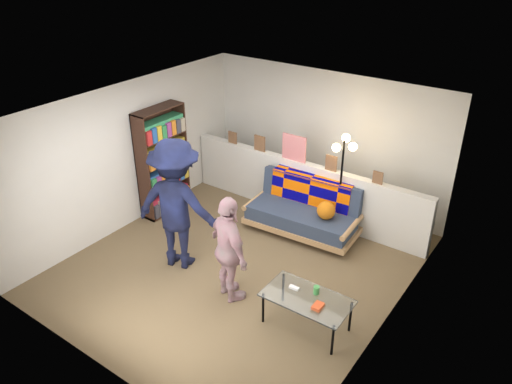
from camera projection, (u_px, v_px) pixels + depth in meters
ground at (241, 264)px, 7.50m from camera, size 5.00×5.00×0.00m
room_shell at (259, 151)px, 7.05m from camera, size 4.60×5.05×2.45m
half_wall_ledge at (303, 189)px, 8.56m from camera, size 4.45×0.15×1.00m
ledge_decor at (293, 150)px, 8.34m from camera, size 2.97×0.02×0.45m
futon_sofa at (305, 212)px, 8.15m from camera, size 1.89×1.00×0.79m
bookshelf at (163, 164)px, 8.55m from camera, size 0.31×0.94×1.88m
coffee_table at (308, 300)px, 6.13m from camera, size 1.09×0.61×0.56m
floor_lamp at (343, 165)px, 7.76m from camera, size 0.39×0.33×1.69m
person_left at (177, 205)px, 7.08m from camera, size 1.43×1.05×1.98m
person_right at (229, 250)px, 6.48m from camera, size 0.97×0.73×1.53m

